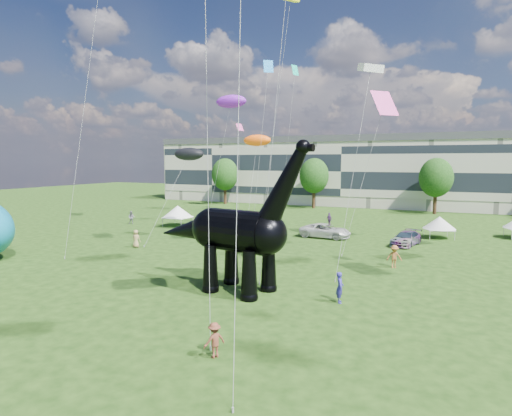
% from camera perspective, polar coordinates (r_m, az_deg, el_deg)
% --- Properties ---
extents(ground, '(220.00, 220.00, 0.00)m').
position_cam_1_polar(ground, '(24.33, -2.11, -14.03)').
color(ground, '#16330C').
rests_on(ground, ground).
extents(terrace_row, '(78.00, 11.00, 12.00)m').
position_cam_1_polar(terrace_row, '(84.40, 12.14, 4.52)').
color(terrace_row, beige).
rests_on(terrace_row, ground).
extents(tree_far_left, '(5.20, 5.20, 9.44)m').
position_cam_1_polar(tree_far_left, '(83.72, -4.16, 4.83)').
color(tree_far_left, '#382314').
rests_on(tree_far_left, ground).
extents(tree_mid_left, '(5.20, 5.20, 9.44)m').
position_cam_1_polar(tree_mid_left, '(76.70, 7.75, 4.66)').
color(tree_mid_left, '#382314').
rests_on(tree_mid_left, ground).
extents(tree_mid_right, '(5.20, 5.20, 9.44)m').
position_cam_1_polar(tree_mid_right, '(73.43, 22.89, 4.14)').
color(tree_mid_right, '#382314').
rests_on(tree_mid_right, ground).
extents(dinosaur_sculpture, '(12.34, 4.11, 10.04)m').
position_cam_1_polar(dinosaur_sculpture, '(27.85, -3.12, -3.33)').
color(dinosaur_sculpture, black).
rests_on(dinosaur_sculpture, ground).
extents(car_silver, '(2.14, 4.20, 1.37)m').
position_cam_1_polar(car_silver, '(51.41, -7.73, -2.43)').
color(car_silver, '#A5A6AA').
rests_on(car_silver, ground).
extents(car_grey, '(4.83, 2.64, 1.51)m').
position_cam_1_polar(car_grey, '(50.36, 0.05, -2.47)').
color(car_grey, gray).
rests_on(car_grey, ground).
extents(car_white, '(5.70, 2.82, 1.55)m').
position_cam_1_polar(car_white, '(47.74, 9.23, -3.01)').
color(car_white, silver).
rests_on(car_white, ground).
extents(car_dark, '(3.01, 5.17, 1.41)m').
position_cam_1_polar(car_dark, '(45.53, 19.39, -3.84)').
color(car_dark, '#595960').
rests_on(car_dark, ground).
extents(gazebo_near, '(4.28, 4.28, 2.39)m').
position_cam_1_polar(gazebo_near, '(50.91, 23.26, -1.84)').
color(gazebo_near, silver).
rests_on(gazebo_near, ground).
extents(gazebo_left, '(3.90, 3.90, 2.66)m').
position_cam_1_polar(gazebo_left, '(56.59, -10.40, -0.47)').
color(gazebo_left, white).
rests_on(gazebo_left, ground).
extents(visitors, '(49.93, 41.69, 1.87)m').
position_cam_1_polar(visitors, '(39.95, 0.96, -4.61)').
color(visitors, '#9F5C2B').
rests_on(visitors, ground).
extents(kites, '(62.39, 52.36, 25.26)m').
position_cam_1_polar(kites, '(49.28, 3.96, 16.11)').
color(kites, red).
rests_on(kites, ground).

